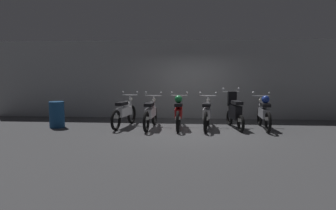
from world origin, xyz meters
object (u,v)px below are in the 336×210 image
at_px(motorbike_slot_1, 151,113).
at_px(trash_bin, 57,115).
at_px(motorbike_slot_2, 179,112).
at_px(motorbike_slot_5, 264,113).
at_px(motorbike_slot_4, 235,112).
at_px(motorbike_slot_3, 207,113).
at_px(motorbike_slot_0, 124,112).

bearing_deg(motorbike_slot_1, trash_bin, -178.30).
bearing_deg(motorbike_slot_2, motorbike_slot_5, 1.99).
bearing_deg(trash_bin, motorbike_slot_4, 2.83).
distance_m(motorbike_slot_3, motorbike_slot_4, 0.90).
height_order(motorbike_slot_3, motorbike_slot_4, motorbike_slot_4).
height_order(motorbike_slot_2, motorbike_slot_3, same).
xyz_separation_m(motorbike_slot_1, motorbike_slot_2, (0.90, 0.08, 0.04)).
height_order(motorbike_slot_3, motorbike_slot_5, same).
relative_size(motorbike_slot_0, trash_bin, 2.27).
bearing_deg(motorbike_slot_1, motorbike_slot_5, 2.70).
xyz_separation_m(motorbike_slot_1, motorbike_slot_3, (1.81, 0.07, 0.00)).
bearing_deg(motorbike_slot_5, motorbike_slot_4, 178.49).
bearing_deg(motorbike_slot_5, motorbike_slot_3, -176.97).
bearing_deg(motorbike_slot_5, motorbike_slot_2, -178.01).
height_order(motorbike_slot_3, trash_bin, motorbike_slot_3).
distance_m(motorbike_slot_0, motorbike_slot_3, 2.71).
bearing_deg(motorbike_slot_4, motorbike_slot_5, -1.51).
height_order(motorbike_slot_5, trash_bin, motorbike_slot_5).
bearing_deg(motorbike_slot_5, trash_bin, -177.76).
height_order(motorbike_slot_1, motorbike_slot_3, same).
bearing_deg(motorbike_slot_2, motorbike_slot_1, -175.16).
bearing_deg(trash_bin, motorbike_slot_3, 1.95).
relative_size(motorbike_slot_0, motorbike_slot_4, 1.16).
bearing_deg(trash_bin, motorbike_slot_0, 7.39).
xyz_separation_m(motorbike_slot_1, motorbike_slot_4, (2.70, 0.19, 0.04)).
distance_m(motorbike_slot_4, motorbike_slot_5, 0.91).
bearing_deg(motorbike_slot_0, motorbike_slot_4, 0.04).
height_order(motorbike_slot_2, trash_bin, motorbike_slot_2).
xyz_separation_m(motorbike_slot_4, motorbike_slot_5, (0.91, -0.02, 0.00)).
xyz_separation_m(motorbike_slot_0, motorbike_slot_5, (4.51, -0.02, 0.04)).
distance_m(motorbike_slot_0, motorbike_slot_2, 1.80).
relative_size(motorbike_slot_5, trash_bin, 2.29).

